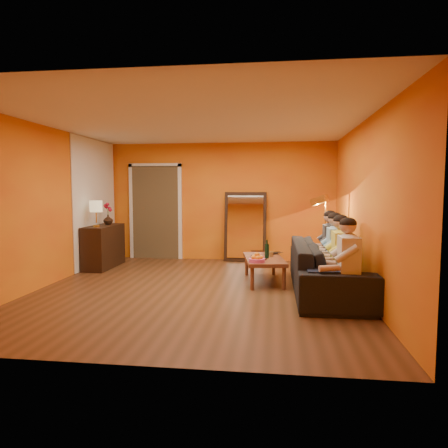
# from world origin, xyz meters

# --- Properties ---
(room_shell) EXTENTS (5.00, 5.50, 2.60)m
(room_shell) POSITION_xyz_m (0.00, 0.37, 1.30)
(room_shell) COLOR brown
(room_shell) RESTS_ON ground
(white_accent) EXTENTS (0.02, 1.90, 2.58)m
(white_accent) POSITION_xyz_m (-2.48, 1.75, 1.30)
(white_accent) COLOR white
(white_accent) RESTS_ON wall_left
(doorway_recess) EXTENTS (1.06, 0.30, 2.10)m
(doorway_recess) POSITION_xyz_m (-1.50, 2.83, 1.05)
(doorway_recess) COLOR #3F2D19
(doorway_recess) RESTS_ON floor
(door_jamb_left) EXTENTS (0.08, 0.06, 2.20)m
(door_jamb_left) POSITION_xyz_m (-2.07, 2.71, 1.05)
(door_jamb_left) COLOR white
(door_jamb_left) RESTS_ON wall_back
(door_jamb_right) EXTENTS (0.08, 0.06, 2.20)m
(door_jamb_right) POSITION_xyz_m (-0.93, 2.71, 1.05)
(door_jamb_right) COLOR white
(door_jamb_right) RESTS_ON wall_back
(door_header) EXTENTS (1.22, 0.06, 0.08)m
(door_header) POSITION_xyz_m (-1.50, 2.71, 2.12)
(door_header) COLOR white
(door_header) RESTS_ON wall_back
(mirror_frame) EXTENTS (0.92, 0.27, 1.51)m
(mirror_frame) POSITION_xyz_m (0.55, 2.63, 0.76)
(mirror_frame) COLOR black
(mirror_frame) RESTS_ON floor
(mirror_glass) EXTENTS (0.78, 0.21, 1.35)m
(mirror_glass) POSITION_xyz_m (0.55, 2.59, 0.76)
(mirror_glass) COLOR white
(mirror_glass) RESTS_ON mirror_frame
(sideboard) EXTENTS (0.44, 1.18, 0.85)m
(sideboard) POSITION_xyz_m (-2.24, 1.55, 0.42)
(sideboard) COLOR black
(sideboard) RESTS_ON floor
(table_lamp) EXTENTS (0.24, 0.24, 0.51)m
(table_lamp) POSITION_xyz_m (-2.24, 1.25, 1.10)
(table_lamp) COLOR beige
(table_lamp) RESTS_ON sideboard
(sofa) EXTENTS (2.61, 1.02, 0.76)m
(sofa) POSITION_xyz_m (2.00, 0.11, 0.38)
(sofa) COLOR black
(sofa) RESTS_ON floor
(coffee_table) EXTENTS (0.79, 1.30, 0.42)m
(coffee_table) POSITION_xyz_m (1.01, 0.66, 0.21)
(coffee_table) COLOR brown
(coffee_table) RESTS_ON floor
(floor_lamp) EXTENTS (0.37, 0.34, 1.44)m
(floor_lamp) POSITION_xyz_m (2.10, 1.25, 0.72)
(floor_lamp) COLOR gold
(floor_lamp) RESTS_ON floor
(dog) EXTENTS (0.47, 0.61, 0.64)m
(dog) POSITION_xyz_m (1.92, -0.57, 0.32)
(dog) COLOR olive
(dog) RESTS_ON floor
(person_far_left) EXTENTS (0.70, 0.44, 1.22)m
(person_far_left) POSITION_xyz_m (2.13, -0.89, 0.61)
(person_far_left) COLOR beige
(person_far_left) RESTS_ON sofa
(person_mid_left) EXTENTS (0.70, 0.44, 1.22)m
(person_mid_left) POSITION_xyz_m (2.13, -0.34, 0.61)
(person_mid_left) COLOR #EEE64F
(person_mid_left) RESTS_ON sofa
(person_mid_right) EXTENTS (0.70, 0.44, 1.22)m
(person_mid_right) POSITION_xyz_m (2.13, 0.21, 0.61)
(person_mid_right) COLOR #93C5E3
(person_mid_right) RESTS_ON sofa
(person_far_right) EXTENTS (0.70, 0.44, 1.22)m
(person_far_right) POSITION_xyz_m (2.13, 0.76, 0.61)
(person_far_right) COLOR #302F34
(person_far_right) RESTS_ON sofa
(fruit_bowl) EXTENTS (0.26, 0.26, 0.16)m
(fruit_bowl) POSITION_xyz_m (0.91, 0.21, 0.50)
(fruit_bowl) COLOR #D84C8B
(fruit_bowl) RESTS_ON coffee_table
(wine_bottle) EXTENTS (0.07, 0.07, 0.31)m
(wine_bottle) POSITION_xyz_m (1.06, 0.61, 0.58)
(wine_bottle) COLOR black
(wine_bottle) RESTS_ON coffee_table
(tumbler) EXTENTS (0.11, 0.11, 0.09)m
(tumbler) POSITION_xyz_m (1.13, 0.78, 0.46)
(tumbler) COLOR #B27F3F
(tumbler) RESTS_ON coffee_table
(laptop) EXTENTS (0.42, 0.38, 0.03)m
(laptop) POSITION_xyz_m (1.19, 1.01, 0.43)
(laptop) COLOR black
(laptop) RESTS_ON coffee_table
(book_lower) EXTENTS (0.30, 0.33, 0.03)m
(book_lower) POSITION_xyz_m (0.83, 0.46, 0.43)
(book_lower) COLOR black
(book_lower) RESTS_ON coffee_table
(book_mid) EXTENTS (0.19, 0.24, 0.02)m
(book_mid) POSITION_xyz_m (0.84, 0.47, 0.45)
(book_mid) COLOR #B11430
(book_mid) RESTS_ON book_lower
(book_upper) EXTENTS (0.20, 0.23, 0.02)m
(book_upper) POSITION_xyz_m (0.83, 0.45, 0.47)
(book_upper) COLOR black
(book_upper) RESTS_ON book_mid
(vase) EXTENTS (0.19, 0.19, 0.20)m
(vase) POSITION_xyz_m (-2.24, 1.80, 0.95)
(vase) COLOR black
(vase) RESTS_ON sideboard
(flowers) EXTENTS (0.17, 0.17, 0.45)m
(flowers) POSITION_xyz_m (-2.24, 1.80, 1.19)
(flowers) COLOR #B11430
(flowers) RESTS_ON vase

